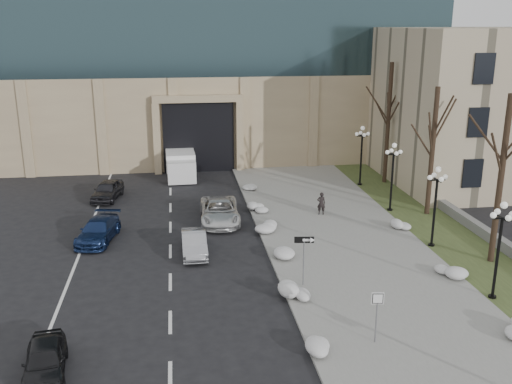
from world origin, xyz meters
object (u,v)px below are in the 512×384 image
car_a (45,360)px  box_truck (180,163)px  lamppost_d (362,148)px  car_e (107,190)px  lamppost_a (500,238)px  car_d (220,211)px  pedestrian (321,203)px  lamppost_c (393,168)px  car_c (98,230)px  lamppost_b (436,196)px  keep_sign (377,307)px  car_b (194,243)px  one_way_sign (307,246)px

car_a → box_truck: box_truck is taller
car_a → lamppost_d: size_ratio=0.76×
car_e → lamppost_d: bearing=13.8°
lamppost_d → lamppost_a: bearing=-90.0°
car_d → pedestrian: pedestrian is taller
car_a → car_e: 21.86m
box_truck → lamppost_a: size_ratio=1.42×
car_d → pedestrian: (6.75, 0.18, 0.15)m
car_d → lamppost_d: size_ratio=1.10×
car_e → lamppost_c: 20.25m
car_c → box_truck: bearing=81.7°
car_c → lamppost_b: bearing=-0.6°
car_d → lamppost_a: 17.30m
keep_sign → car_b: bearing=131.7°
pedestrian → lamppost_d: (4.88, 6.73, 2.19)m
car_c → lamppost_b: lamppost_b is taller
lamppost_b → lamppost_d: 13.00m
lamppost_a → lamppost_c: bearing=90.0°
car_a → lamppost_b: lamppost_b is taller
lamppost_a → lamppost_d: 19.50m
keep_sign → lamppost_c: lamppost_c is taller
car_c → lamppost_b: (18.96, -3.77, 2.43)m
box_truck → car_e: bearing=-132.2°
car_c → one_way_sign: (10.71, -7.82, 1.52)m
car_d → lamppost_b: bearing=-25.6°
pedestrian → lamppost_d: bearing=-118.7°
car_c → lamppost_d: 21.23m
car_a → lamppost_a: (19.26, 3.22, 2.46)m
car_a → car_e: (-0.04, 21.86, 0.07)m
lamppost_a → lamppost_b: same height
car_d → box_truck: bearing=102.6°
box_truck → lamppost_d: (13.93, -5.35, 2.04)m
lamppost_a → box_truck: bearing=119.3°
keep_sign → lamppost_b: lamppost_b is taller
car_c → box_truck: 15.43m
car_e → lamppost_d: 19.47m
car_b → lamppost_b: size_ratio=0.80×
car_c → one_way_sign: 13.34m
keep_sign → lamppost_c: (6.72, 15.97, 1.39)m
car_e → box_truck: (5.37, 6.21, 0.34)m
box_truck → car_c: bearing=-110.4°
car_a → box_truck: bearing=72.1°
box_truck → lamppost_b: size_ratio=1.42×
keep_sign → lamppost_c: size_ratio=0.48×
one_way_sign → lamppost_a: bearing=-8.4°
lamppost_b → one_way_sign: bearing=-153.9°
car_d → lamppost_a: lamppost_a is taller
car_e → car_b: bearing=-51.2°
lamppost_a → car_d: bearing=132.8°
car_a → pedestrian: pedestrian is taller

